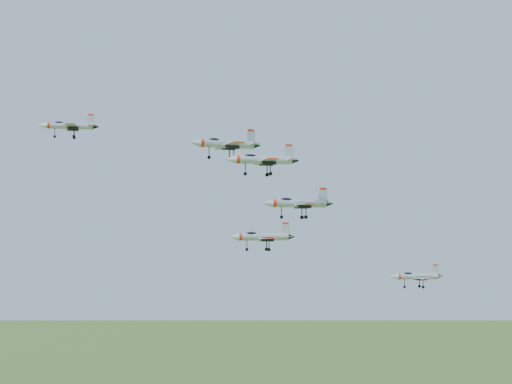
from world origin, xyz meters
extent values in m
cylinder|color=#B5BBC3|center=(-27.49, 10.21, 144.47)|extent=(8.25, 1.21, 1.19)
cone|color=#B5BBC3|center=(-32.44, 10.22, 144.47)|extent=(1.65, 1.19, 1.19)
cone|color=black|center=(-22.73, 10.20, 144.47)|extent=(1.28, 1.01, 1.01)
ellipsoid|color=black|center=(-29.50, 10.21, 144.92)|extent=(2.02, 0.86, 0.76)
cube|color=#B5BBC3|center=(-27.31, 7.64, 144.24)|extent=(2.12, 4.04, 0.13)
cube|color=#B5BBC3|center=(-27.30, 12.77, 144.24)|extent=(2.12, 4.04, 0.13)
cube|color=#B5BBC3|center=(-23.73, 10.20, 145.71)|extent=(1.37, 0.11, 1.92)
cube|color=red|center=(-23.73, 10.20, 146.72)|extent=(1.01, 0.13, 0.32)
cylinder|color=#B5BBC3|center=(0.93, 2.33, 140.85)|extent=(10.44, 3.04, 1.49)
cone|color=#B5BBC3|center=(-5.20, 1.39, 140.85)|extent=(2.27, 1.79, 1.49)
cone|color=black|center=(6.83, 3.23, 140.85)|extent=(1.78, 1.50, 1.27)
ellipsoid|color=black|center=(-1.57, 1.95, 141.42)|extent=(2.66, 1.44, 0.95)
cube|color=#B5BBC3|center=(1.64, -0.82, 140.57)|extent=(3.38, 5.39, 0.16)
cube|color=#B5BBC3|center=(0.67, 5.54, 140.57)|extent=(3.38, 5.39, 0.16)
cube|color=#B5BBC3|center=(5.58, 3.04, 142.40)|extent=(1.72, 0.40, 2.41)
cube|color=red|center=(5.58, 3.04, 143.67)|extent=(1.27, 0.35, 0.40)
cylinder|color=#B5BBC3|center=(3.41, -17.17, 136.05)|extent=(9.00, 1.33, 1.30)
cone|color=#B5BBC3|center=(-1.99, -17.19, 136.05)|extent=(1.80, 1.31, 1.30)
cone|color=black|center=(8.61, -17.15, 136.05)|extent=(1.40, 1.11, 1.10)
ellipsoid|color=black|center=(1.21, -17.17, 136.54)|extent=(2.20, 0.94, 0.82)
cube|color=#B5BBC3|center=(3.62, -19.97, 135.80)|extent=(2.31, 4.41, 0.14)
cube|color=#B5BBC3|center=(3.60, -14.37, 135.80)|extent=(2.31, 4.41, 0.14)
cube|color=#B5BBC3|center=(7.51, -17.15, 137.40)|extent=(1.50, 0.13, 2.10)
cube|color=red|center=(7.51, -17.15, 138.50)|extent=(1.10, 0.14, 0.35)
cylinder|color=#B5BBC3|center=(8.53, 5.39, 123.72)|extent=(9.55, 1.66, 1.37)
cone|color=#B5BBC3|center=(2.83, 5.56, 123.72)|extent=(1.94, 1.43, 1.37)
cone|color=black|center=(14.03, 5.22, 123.72)|extent=(1.51, 1.21, 1.17)
ellipsoid|color=black|center=(6.21, 5.46, 124.24)|extent=(2.35, 1.06, 0.87)
cube|color=#B5BBC3|center=(8.66, 2.42, 123.46)|extent=(2.57, 4.72, 0.15)
cube|color=#B5BBC3|center=(8.83, 8.34, 123.46)|extent=(2.57, 4.72, 0.15)
cube|color=#B5BBC3|center=(12.87, 5.26, 125.15)|extent=(1.59, 0.17, 2.22)
cube|color=red|center=(12.87, 5.26, 126.31)|extent=(1.17, 0.18, 0.37)
cylinder|color=#B5BBC3|center=(10.13, -13.86, 129.36)|extent=(9.11, 1.49, 1.31)
cone|color=#B5BBC3|center=(4.68, -13.97, 129.36)|extent=(1.84, 1.35, 1.31)
cone|color=black|center=(15.38, -13.76, 129.36)|extent=(1.43, 1.14, 1.11)
ellipsoid|color=black|center=(7.91, -13.91, 129.85)|extent=(2.24, 0.99, 0.83)
cube|color=#B5BBC3|center=(10.39, -16.68, 129.10)|extent=(2.41, 4.48, 0.14)
cube|color=#B5BBC3|center=(10.28, -11.03, 129.10)|extent=(2.41, 4.48, 0.14)
cube|color=#B5BBC3|center=(14.27, -13.78, 130.72)|extent=(1.52, 0.15, 2.12)
cube|color=red|center=(14.27, -13.78, 131.83)|extent=(1.11, 0.16, 0.35)
cylinder|color=#B5BBC3|center=(36.77, -1.49, 116.30)|extent=(7.88, 1.71, 1.13)
cone|color=#B5BBC3|center=(32.10, -1.14, 116.30)|extent=(1.64, 1.24, 1.13)
cone|color=black|center=(41.28, -1.83, 116.30)|extent=(1.28, 1.05, 0.96)
ellipsoid|color=black|center=(34.87, -1.35, 116.73)|extent=(1.96, 0.95, 0.72)
cube|color=#B5BBC3|center=(36.77, -3.93, 116.09)|extent=(2.28, 3.96, 0.12)
cube|color=#B5BBC3|center=(37.13, 0.92, 116.09)|extent=(2.28, 3.96, 0.12)
cube|color=#B5BBC3|center=(40.32, -1.75, 117.48)|extent=(1.31, 0.20, 1.82)
cube|color=red|center=(40.32, -1.75, 118.43)|extent=(0.96, 0.19, 0.30)
camera|label=1|loc=(-21.91, -126.49, 124.73)|focal=50.00mm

